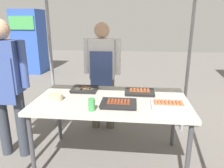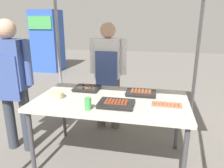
{
  "view_description": "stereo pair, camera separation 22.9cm",
  "coord_description": "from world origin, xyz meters",
  "px_view_note": "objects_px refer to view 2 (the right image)",
  "views": [
    {
      "loc": [
        0.23,
        -2.14,
        1.56
      ],
      "look_at": [
        0.0,
        0.05,
        0.9
      ],
      "focal_mm": 34.69,
      "sensor_mm": 36.0,
      "label": 1
    },
    {
      "loc": [
        0.46,
        -2.1,
        1.56
      ],
      "look_at": [
        0.0,
        0.05,
        0.9
      ],
      "focal_mm": 34.69,
      "sensor_mm": 36.0,
      "label": 2
    }
  ],
  "objects_px": {
    "tray_meat_skewers": "(87,88)",
    "tray_spring_rolls": "(167,107)",
    "drink_cup_near_edge": "(88,104)",
    "tray_pork_links": "(116,104)",
    "stall_table": "(111,103)",
    "customer_nearby": "(12,77)",
    "vendor_woman": "(108,69)",
    "condiment_bowl": "(57,95)",
    "tray_grilled_sausages": "(141,93)",
    "neighbor_stall_right": "(48,41)"
  },
  "relations": [
    {
      "from": "stall_table",
      "to": "customer_nearby",
      "type": "bearing_deg",
      "value": -179.74
    },
    {
      "from": "vendor_woman",
      "to": "tray_meat_skewers",
      "type": "bearing_deg",
      "value": 75.88
    },
    {
      "from": "tray_grilled_sausages",
      "to": "drink_cup_near_edge",
      "type": "relative_size",
      "value": 2.8
    },
    {
      "from": "stall_table",
      "to": "drink_cup_near_edge",
      "type": "height_order",
      "value": "drink_cup_near_edge"
    },
    {
      "from": "tray_meat_skewers",
      "to": "tray_spring_rolls",
      "type": "xyz_separation_m",
      "value": [
        0.91,
        -0.4,
        0.0
      ]
    },
    {
      "from": "condiment_bowl",
      "to": "drink_cup_near_edge",
      "type": "distance_m",
      "value": 0.48
    },
    {
      "from": "tray_grilled_sausages",
      "to": "drink_cup_near_edge",
      "type": "xyz_separation_m",
      "value": [
        -0.45,
        -0.53,
        0.04
      ]
    },
    {
      "from": "tray_spring_rolls",
      "to": "drink_cup_near_edge",
      "type": "distance_m",
      "value": 0.74
    },
    {
      "from": "customer_nearby",
      "to": "drink_cup_near_edge",
      "type": "bearing_deg",
      "value": -17.49
    },
    {
      "from": "tray_grilled_sausages",
      "to": "tray_spring_rolls",
      "type": "distance_m",
      "value": 0.44
    },
    {
      "from": "condiment_bowl",
      "to": "vendor_woman",
      "type": "xyz_separation_m",
      "value": [
        0.36,
        0.87,
        0.11
      ]
    },
    {
      "from": "stall_table",
      "to": "neighbor_stall_right",
      "type": "height_order",
      "value": "neighbor_stall_right"
    },
    {
      "from": "tray_spring_rolls",
      "to": "drink_cup_near_edge",
      "type": "xyz_separation_m",
      "value": [
        -0.72,
        -0.17,
        0.04
      ]
    },
    {
      "from": "tray_pork_links",
      "to": "condiment_bowl",
      "type": "height_order",
      "value": "condiment_bowl"
    },
    {
      "from": "tray_grilled_sausages",
      "to": "vendor_woman",
      "type": "distance_m",
      "value": 0.78
    },
    {
      "from": "customer_nearby",
      "to": "neighbor_stall_right",
      "type": "height_order",
      "value": "neighbor_stall_right"
    },
    {
      "from": "tray_spring_rolls",
      "to": "drink_cup_near_edge",
      "type": "height_order",
      "value": "drink_cup_near_edge"
    },
    {
      "from": "tray_grilled_sausages",
      "to": "neighbor_stall_right",
      "type": "relative_size",
      "value": 0.18
    },
    {
      "from": "tray_grilled_sausages",
      "to": "condiment_bowl",
      "type": "distance_m",
      "value": 0.92
    },
    {
      "from": "tray_meat_skewers",
      "to": "neighbor_stall_right",
      "type": "xyz_separation_m",
      "value": [
        -2.55,
        3.87,
        0.16
      ]
    },
    {
      "from": "stall_table",
      "to": "customer_nearby",
      "type": "height_order",
      "value": "customer_nearby"
    },
    {
      "from": "tray_grilled_sausages",
      "to": "drink_cup_near_edge",
      "type": "bearing_deg",
      "value": -130.35
    },
    {
      "from": "customer_nearby",
      "to": "neighbor_stall_right",
      "type": "bearing_deg",
      "value": 112.88
    },
    {
      "from": "tray_grilled_sausages",
      "to": "tray_pork_links",
      "type": "bearing_deg",
      "value": -119.43
    },
    {
      "from": "condiment_bowl",
      "to": "vendor_woman",
      "type": "distance_m",
      "value": 0.95
    },
    {
      "from": "tray_spring_rolls",
      "to": "neighbor_stall_right",
      "type": "distance_m",
      "value": 5.5
    },
    {
      "from": "tray_pork_links",
      "to": "tray_spring_rolls",
      "type": "bearing_deg",
      "value": 2.42
    },
    {
      "from": "stall_table",
      "to": "vendor_woman",
      "type": "relative_size",
      "value": 1.05
    },
    {
      "from": "tray_meat_skewers",
      "to": "condiment_bowl",
      "type": "height_order",
      "value": "condiment_bowl"
    },
    {
      "from": "vendor_woman",
      "to": "condiment_bowl",
      "type": "bearing_deg",
      "value": 67.83
    },
    {
      "from": "stall_table",
      "to": "neighbor_stall_right",
      "type": "distance_m",
      "value": 5.04
    },
    {
      "from": "stall_table",
      "to": "tray_pork_links",
      "type": "xyz_separation_m",
      "value": [
        0.09,
        -0.17,
        0.07
      ]
    },
    {
      "from": "tray_grilled_sausages",
      "to": "drink_cup_near_edge",
      "type": "height_order",
      "value": "drink_cup_near_edge"
    },
    {
      "from": "tray_grilled_sausages",
      "to": "tray_pork_links",
      "type": "height_order",
      "value": "tray_grilled_sausages"
    },
    {
      "from": "stall_table",
      "to": "condiment_bowl",
      "type": "height_order",
      "value": "condiment_bowl"
    },
    {
      "from": "vendor_woman",
      "to": "stall_table",
      "type": "bearing_deg",
      "value": 105.21
    },
    {
      "from": "condiment_bowl",
      "to": "customer_nearby",
      "type": "height_order",
      "value": "customer_nearby"
    },
    {
      "from": "tray_pork_links",
      "to": "tray_meat_skewers",
      "type": "bearing_deg",
      "value": 136.12
    },
    {
      "from": "tray_meat_skewers",
      "to": "tray_pork_links",
      "type": "xyz_separation_m",
      "value": [
        0.43,
        -0.42,
        0.0
      ]
    },
    {
      "from": "tray_spring_rolls",
      "to": "drink_cup_near_edge",
      "type": "relative_size",
      "value": 2.8
    },
    {
      "from": "drink_cup_near_edge",
      "to": "neighbor_stall_right",
      "type": "distance_m",
      "value": 5.22
    },
    {
      "from": "tray_meat_skewers",
      "to": "tray_spring_rolls",
      "type": "relative_size",
      "value": 0.9
    },
    {
      "from": "tray_spring_rolls",
      "to": "vendor_woman",
      "type": "height_order",
      "value": "vendor_woman"
    },
    {
      "from": "tray_pork_links",
      "to": "tray_spring_rolls",
      "type": "distance_m",
      "value": 0.48
    },
    {
      "from": "tray_pork_links",
      "to": "customer_nearby",
      "type": "distance_m",
      "value": 1.27
    },
    {
      "from": "tray_spring_rolls",
      "to": "vendor_woman",
      "type": "relative_size",
      "value": 0.22
    },
    {
      "from": "stall_table",
      "to": "vendor_woman",
      "type": "xyz_separation_m",
      "value": [
        -0.21,
        0.78,
        0.2
      ]
    },
    {
      "from": "stall_table",
      "to": "condiment_bowl",
      "type": "distance_m",
      "value": 0.58
    },
    {
      "from": "tray_spring_rolls",
      "to": "neighbor_stall_right",
      "type": "height_order",
      "value": "neighbor_stall_right"
    },
    {
      "from": "drink_cup_near_edge",
      "to": "stall_table",
      "type": "bearing_deg",
      "value": 65.28
    }
  ]
}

